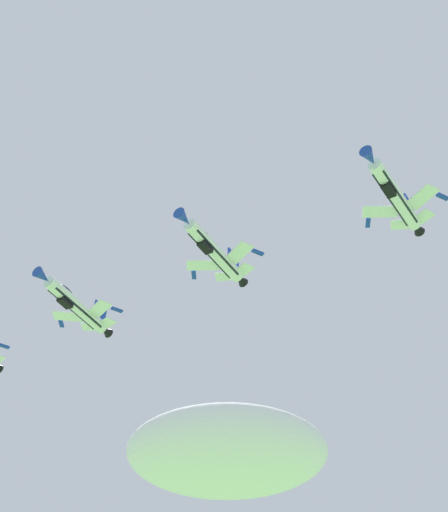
# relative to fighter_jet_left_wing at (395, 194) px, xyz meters

# --- Properties ---
(cloud_near_formation) EXTENTS (77.25, 43.78, 34.52)m
(cloud_near_formation) POSITION_rel_fighter_jet_left_wing_xyz_m (-18.47, 264.13, 111.22)
(cloud_near_formation) COLOR white
(fighter_jet_left_wing) EXTENTS (11.20, 14.47, 4.35)m
(fighter_jet_left_wing) POSITION_rel_fighter_jet_left_wing_xyz_m (0.00, 0.00, 0.00)
(fighter_jet_left_wing) COLOR white
(fighter_jet_right_wing) EXTENTS (11.20, 14.47, 4.35)m
(fighter_jet_right_wing) POSITION_rel_fighter_jet_left_wing_xyz_m (-21.11, 11.70, 1.31)
(fighter_jet_right_wing) COLOR white
(fighter_jet_left_outer) EXTENTS (11.17, 14.47, 4.38)m
(fighter_jet_left_outer) POSITION_rel_fighter_jet_left_wing_xyz_m (-39.54, 22.24, 0.66)
(fighter_jet_left_outer) COLOR white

